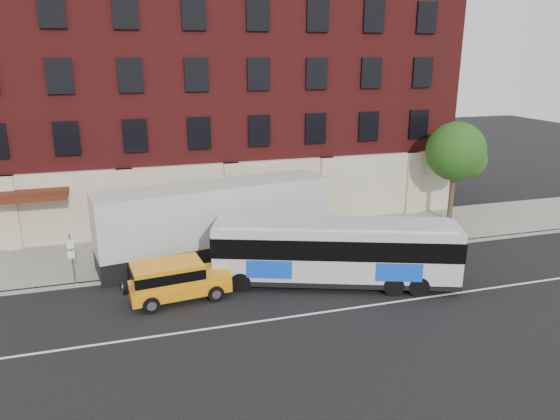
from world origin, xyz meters
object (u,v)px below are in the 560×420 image
object	(u,v)px
yellow_suv	(174,278)
shipping_container	(216,223)
city_bus	(335,250)
sign_pole	(72,256)
street_tree	(456,154)

from	to	relation	value
yellow_suv	shipping_container	world-z (taller)	shipping_container
city_bus	yellow_suv	size ratio (longest dim) A/B	2.43
sign_pole	yellow_suv	distance (m)	5.10
city_bus	street_tree	bearing A→B (deg)	31.84
city_bus	shipping_container	distance (m)	6.59
sign_pole	shipping_container	bearing A→B (deg)	11.97
city_bus	shipping_container	size ratio (longest dim) A/B	0.92
street_tree	yellow_suv	size ratio (longest dim) A/B	1.35
city_bus	yellow_suv	xyz separation A→B (m)	(-7.22, 0.48, -0.68)
street_tree	shipping_container	xyz separation A→B (m)	(-15.19, -1.88, -2.45)
street_tree	city_bus	bearing A→B (deg)	-148.16
sign_pole	shipping_container	world-z (taller)	shipping_container
street_tree	sign_pole	bearing A→B (deg)	-171.39
city_bus	yellow_suv	world-z (taller)	city_bus
street_tree	yellow_suv	bearing A→B (deg)	-161.16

